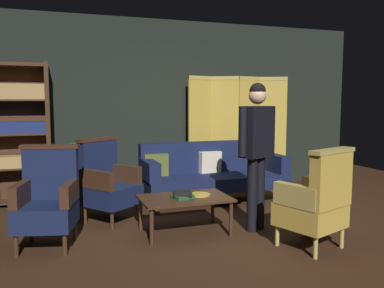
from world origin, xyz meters
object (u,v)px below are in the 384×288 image
at_px(potted_plant, 77,170).
at_px(book_green_cloth, 182,197).
at_px(armchair_wing_right, 108,182).
at_px(brass_tray, 199,195).
at_px(bookshelf, 17,130).
at_px(velvet_couch, 212,171).
at_px(coffee_table, 185,201).
at_px(armchair_gilt_accent, 316,201).
at_px(book_black_cloth, 182,193).
at_px(folding_screen, 237,131).
at_px(armchair_wing_left, 48,199).
at_px(standing_figure, 257,143).

distance_m(potted_plant, book_green_cloth, 1.88).
relative_size(armchair_wing_right, brass_tray, 4.20).
bearing_deg(bookshelf, velvet_couch, -15.35).
height_order(coffee_table, armchair_gilt_accent, armchair_gilt_accent).
height_order(armchair_wing_right, book_black_cloth, armchair_wing_right).
xyz_separation_m(coffee_table, book_green_cloth, (-0.04, -0.04, 0.06)).
bearing_deg(book_green_cloth, potted_plant, 123.34).
distance_m(folding_screen, armchair_wing_left, 3.57).
bearing_deg(coffee_table, bookshelf, 132.81).
height_order(armchair_wing_right, standing_figure, standing_figure).
distance_m(book_green_cloth, book_black_cloth, 0.04).
bearing_deg(book_black_cloth, book_green_cloth, 90.00).
xyz_separation_m(bookshelf, armchair_gilt_accent, (2.96, -2.89, -0.59)).
bearing_deg(armchair_gilt_accent, potted_plant, 132.00).
relative_size(folding_screen, bookshelf, 0.93).
relative_size(armchair_wing_left, brass_tray, 4.20).
bearing_deg(armchair_wing_right, coffee_table, -45.76).
xyz_separation_m(potted_plant, book_green_cloth, (1.03, -1.57, -0.10)).
bearing_deg(folding_screen, brass_tray, -125.90).
distance_m(coffee_table, standing_figure, 1.06).
bearing_deg(book_black_cloth, brass_tray, 16.19).
height_order(bookshelf, brass_tray, bookshelf).
height_order(coffee_table, standing_figure, standing_figure).
relative_size(potted_plant, book_black_cloth, 4.54).
height_order(standing_figure, book_black_cloth, standing_figure).
xyz_separation_m(coffee_table, potted_plant, (-1.07, 1.53, 0.16)).
bearing_deg(standing_figure, bookshelf, 141.20).
bearing_deg(coffee_table, folding_screen, 51.00).
distance_m(coffee_table, book_green_cloth, 0.09).
bearing_deg(folding_screen, potted_plant, -171.19).
xyz_separation_m(armchair_gilt_accent, brass_tray, (-0.92, 0.91, -0.06)).
xyz_separation_m(standing_figure, potted_plant, (-1.89, 1.68, -0.49)).
xyz_separation_m(velvet_couch, brass_tray, (-0.66, -1.23, -0.03)).
xyz_separation_m(folding_screen, velvet_couch, (-0.72, -0.68, -0.53)).
bearing_deg(armchair_gilt_accent, book_green_cloth, 143.45).
xyz_separation_m(folding_screen, brass_tray, (-1.38, -1.91, -0.56)).
distance_m(armchair_gilt_accent, armchair_wing_left, 2.74).
xyz_separation_m(folding_screen, coffee_table, (-1.57, -1.94, -0.61)).
bearing_deg(book_green_cloth, armchair_wing_left, 174.39).
bearing_deg(coffee_table, potted_plant, 125.03).
distance_m(armchair_wing_right, standing_figure, 1.90).
relative_size(bookshelf, brass_tray, 8.28).
bearing_deg(armchair_wing_left, brass_tray, -2.54).
relative_size(coffee_table, brass_tray, 4.04).
bearing_deg(folding_screen, book_green_cloth, -129.17).
height_order(coffee_table, armchair_wing_left, armchair_wing_left).
relative_size(velvet_couch, standing_figure, 1.25).
relative_size(armchair_gilt_accent, brass_tray, 4.20).
relative_size(armchair_gilt_accent, standing_figure, 0.61).
distance_m(armchair_wing_left, brass_tray, 1.65).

